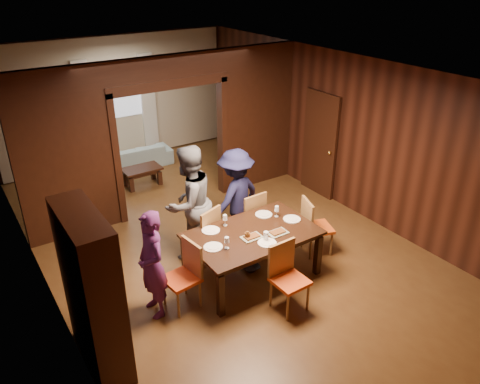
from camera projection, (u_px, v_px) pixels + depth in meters
floor at (218, 241)px, 8.07m from camera, size 9.00×9.00×0.00m
ceiling at (214, 71)px, 6.78m from camera, size 5.50×9.00×0.02m
room_walls at (165, 128)px, 8.81m from camera, size 5.52×9.01×2.90m
person_purple at (152, 265)px, 6.12m from camera, size 0.37×0.56×1.54m
person_grey at (189, 203)px, 7.30m from camera, size 1.09×0.97×1.88m
person_navy at (236, 196)px, 7.77m from camera, size 1.19×0.89×1.64m
sofa at (134, 156)px, 10.86m from camera, size 1.76×0.75×0.51m
serving_bowl at (251, 226)px, 6.97m from camera, size 0.29×0.29×0.07m
dining_table at (252, 254)px, 7.02m from camera, size 1.89×1.17×0.76m
coffee_table at (142, 177)px, 9.98m from camera, size 0.80×0.50×0.40m
chair_left at (181, 277)px, 6.35m from camera, size 0.49×0.49×0.97m
chair_right at (318, 226)px, 7.56m from camera, size 0.56×0.56×0.97m
chair_far_l at (202, 234)px, 7.36m from camera, size 0.56×0.56×0.97m
chair_far_r at (248, 217)px, 7.84m from camera, size 0.46×0.46×0.97m
chair_near at (290, 279)px, 6.31m from camera, size 0.45×0.45×0.97m
hutch at (92, 292)px, 5.26m from camera, size 0.40×1.20×2.00m
door_right at (320, 144)px, 9.32m from camera, size 0.06×0.90×2.10m
window_far at (116, 90)px, 10.63m from camera, size 1.20×0.03×1.30m
curtain_left at (86, 115)px, 10.43m from camera, size 0.35×0.06×2.40m
curtain_right at (149, 104)px, 11.17m from camera, size 0.35×0.06×2.40m
plate_left at (213, 247)px, 6.50m from camera, size 0.27×0.27×0.01m
plate_far_l at (211, 230)px, 6.90m from camera, size 0.27×0.27×0.01m
plate_far_r at (264, 214)px, 7.33m from camera, size 0.27×0.27×0.01m
plate_right at (292, 219)px, 7.20m from camera, size 0.27×0.27×0.01m
plate_near at (267, 243)px, 6.60m from camera, size 0.27×0.27×0.01m
platter_a at (252, 237)px, 6.72m from camera, size 0.30×0.20×0.04m
platter_b at (278, 232)px, 6.83m from camera, size 0.30×0.20×0.04m
wineglass_left at (227, 243)px, 6.44m from camera, size 0.08×0.08×0.18m
wineglass_far at (225, 220)px, 7.00m from camera, size 0.08×0.08×0.18m
wineglass_right at (277, 211)px, 7.25m from camera, size 0.08×0.08×0.18m
tumbler at (266, 236)px, 6.64m from camera, size 0.07×0.07×0.14m
condiment_jar at (247, 235)px, 6.69m from camera, size 0.08×0.08×0.11m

